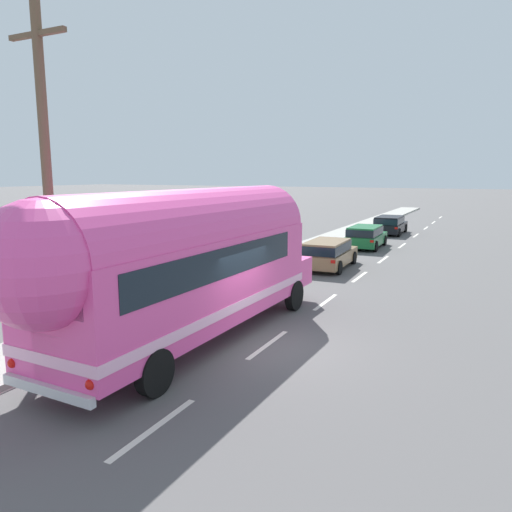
{
  "coord_description": "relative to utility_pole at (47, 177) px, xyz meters",
  "views": [
    {
      "loc": [
        5.21,
        -11.05,
        4.5
      ],
      "look_at": [
        -1.59,
        2.64,
        1.9
      ],
      "focal_mm": 33.99,
      "sensor_mm": 36.0,
      "label": 1
    }
  ],
  "objects": [
    {
      "name": "car_third",
      "position": [
        2.71,
        28.62,
        -3.64
      ],
      "size": [
        2.05,
        4.61,
        1.37
      ],
      "color": "black",
      "rests_on": "ground"
    },
    {
      "name": "painted_bus",
      "position": [
        2.72,
        1.72,
        -2.12
      ],
      "size": [
        2.79,
        11.73,
        4.12
      ],
      "color": "#EA4C9E",
      "rests_on": "ground"
    },
    {
      "name": "car_second",
      "position": [
        2.78,
        20.9,
        -3.63
      ],
      "size": [
        1.97,
        4.28,
        1.37
      ],
      "color": "#196633",
      "rests_on": "ground"
    },
    {
      "name": "lane_markings",
      "position": [
        1.98,
        15.02,
        -4.42
      ],
      "size": [
        3.9,
        80.0,
        0.01
      ],
      "color": "silver",
      "rests_on": "ground"
    },
    {
      "name": "car_lead",
      "position": [
        2.74,
        13.65,
        -3.63
      ],
      "size": [
        2.06,
        4.37,
        1.37
      ],
      "color": "olive",
      "rests_on": "ground"
    },
    {
      "name": "utility_pole",
      "position": [
        0.0,
        0.0,
        0.0
      ],
      "size": [
        1.8,
        0.24,
        8.5
      ],
      "color": "brown",
      "rests_on": "ground"
    },
    {
      "name": "ground_plane",
      "position": [
        4.63,
        2.65,
        -4.42
      ],
      "size": [
        300.0,
        300.0,
        0.0
      ],
      "primitive_type": "plane",
      "color": "#565454"
    },
    {
      "name": "sidewalk_slab",
      "position": [
        -0.3,
        12.65,
        -4.35
      ],
      "size": [
        2.33,
        90.0,
        0.15
      ],
      "primitive_type": "cube",
      "color": "#9E9B93",
      "rests_on": "ground"
    }
  ]
}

